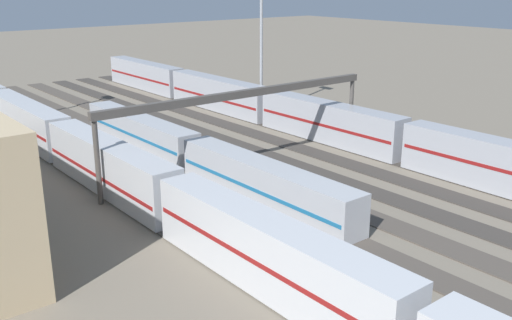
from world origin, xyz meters
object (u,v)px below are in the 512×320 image
(train_on_track_0, at_px, (329,122))
(light_mast_2, at_px, (261,10))
(train_on_track_4, at_px, (193,153))
(signal_gantry, at_px, (245,100))
(train_on_track_6, at_px, (109,167))

(train_on_track_0, xyz_separation_m, light_mast_2, (17.25, -2.94, 13.16))
(train_on_track_4, bearing_deg, signal_gantry, -118.44)
(train_on_track_4, distance_m, light_mast_2, 31.34)
(train_on_track_6, bearing_deg, signal_gantry, -98.58)
(light_mast_2, bearing_deg, train_on_track_4, 125.45)
(train_on_track_4, distance_m, signal_gantry, 8.02)
(train_on_track_0, distance_m, signal_gantry, 15.93)
(train_on_track_0, xyz_separation_m, signal_gantry, (-1.79, 15.00, 5.04))
(train_on_track_0, bearing_deg, light_mast_2, -9.66)
(train_on_track_4, xyz_separation_m, signal_gantry, (-2.71, -5.00, 5.65))
(train_on_track_6, height_order, train_on_track_4, train_on_track_6)
(train_on_track_4, relative_size, light_mast_2, 1.94)
(train_on_track_0, bearing_deg, signal_gantry, 96.81)
(train_on_track_6, relative_size, train_on_track_0, 1.00)
(light_mast_2, relative_size, signal_gantry, 0.70)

